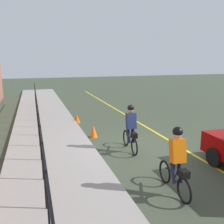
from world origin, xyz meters
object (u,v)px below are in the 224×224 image
at_px(cyclist_follow, 176,161).
at_px(traffic_cone_far, 94,131).
at_px(cyclist_lead, 131,128).
at_px(traffic_cone_near, 77,119).

xyz_separation_m(cyclist_follow, traffic_cone_far, (5.27, 0.90, -0.63)).
distance_m(cyclist_lead, cyclist_follow, 3.19).
height_order(cyclist_follow, traffic_cone_far, cyclist_follow).
relative_size(cyclist_lead, traffic_cone_near, 4.00).
distance_m(cyclist_lead, traffic_cone_far, 2.38).
relative_size(cyclist_follow, traffic_cone_near, 4.00).
bearing_deg(cyclist_follow, traffic_cone_far, 13.69).
bearing_deg(traffic_cone_far, cyclist_follow, -170.27).
bearing_deg(cyclist_lead, traffic_cone_far, 28.48).
xyz_separation_m(cyclist_lead, traffic_cone_near, (4.93, 1.21, -0.68)).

